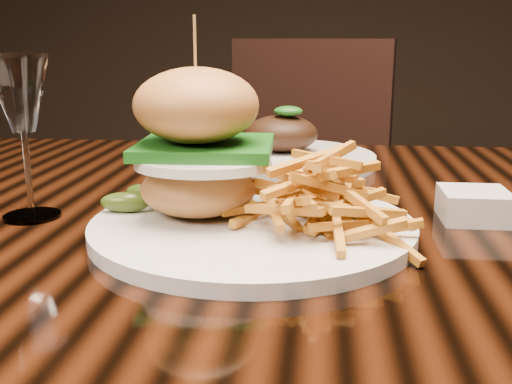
# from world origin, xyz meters

# --- Properties ---
(dining_table) EXTENTS (1.60, 0.90, 0.75)m
(dining_table) POSITION_xyz_m (0.00, 0.00, 0.67)
(dining_table) COLOR black
(dining_table) RESTS_ON ground
(burger_plate) EXTENTS (0.34, 0.34, 0.22)m
(burger_plate) POSITION_xyz_m (-0.06, -0.11, 0.81)
(burger_plate) COLOR silver
(burger_plate) RESTS_ON dining_table
(ramekin) EXTENTS (0.10, 0.10, 0.03)m
(ramekin) POSITION_xyz_m (0.19, -0.04, 0.77)
(ramekin) COLOR silver
(ramekin) RESTS_ON dining_table
(wine_glass) EXTENTS (0.07, 0.07, 0.19)m
(wine_glass) POSITION_xyz_m (-0.31, -0.09, 0.89)
(wine_glass) COLOR white
(wine_glass) RESTS_ON dining_table
(far_dish) EXTENTS (0.31, 0.31, 0.10)m
(far_dish) POSITION_xyz_m (-0.05, 0.24, 0.77)
(far_dish) COLOR silver
(far_dish) RESTS_ON dining_table
(chair_far) EXTENTS (0.56, 0.56, 0.95)m
(chair_far) POSITION_xyz_m (-0.05, 0.89, 0.54)
(chair_far) COLOR black
(chair_far) RESTS_ON ground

